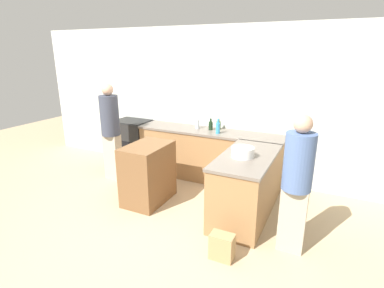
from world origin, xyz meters
TOP-DOWN VIEW (x-y plane):
  - ground_plane at (0.00, 0.00)m, footprint 14.00×14.00m
  - wall_back at (0.00, 2.11)m, footprint 8.00×0.06m
  - counter_back at (0.00, 1.78)m, footprint 2.64×0.61m
  - counter_peninsula at (0.98, 0.79)m, footprint 0.69×1.44m
  - range_oven at (-1.70, 1.78)m, footprint 0.74×0.59m
  - island_table at (-0.51, 0.58)m, footprint 0.54×0.82m
  - mixing_bowl at (0.93, 0.70)m, footprint 0.30×0.30m
  - dish_soap_bottle at (0.21, 1.66)m, footprint 0.07×0.07m
  - olive_oil_bottle at (0.11, 1.93)m, footprint 0.08×0.08m
  - vinegar_bottle_clear at (-0.25, 1.82)m, footprint 0.07×0.07m
  - wine_bottle_dark at (0.00, 1.84)m, footprint 0.07×0.07m
  - person_by_range at (-1.59, 1.03)m, footprint 0.33×0.33m
  - person_at_peninsula at (1.68, 0.29)m, footprint 0.33×0.33m
  - paper_bag at (1.01, -0.23)m, footprint 0.27×0.17m

SIDE VIEW (x-z plane):
  - ground_plane at x=0.00m, z-range 0.00..0.00m
  - paper_bag at x=1.01m, z-range 0.00..0.31m
  - island_table at x=-0.51m, z-range 0.00..0.92m
  - counter_back at x=0.00m, z-range 0.00..0.92m
  - counter_peninsula at x=0.98m, z-range 0.00..0.92m
  - range_oven at x=-1.70m, z-range 0.00..0.93m
  - person_at_peninsula at x=1.68m, z-range 0.07..1.71m
  - person_by_range at x=-1.59m, z-range 0.08..1.81m
  - mixing_bowl at x=0.93m, z-range 0.92..1.05m
  - olive_oil_bottle at x=0.11m, z-range 0.90..1.10m
  - wine_bottle_dark at x=0.00m, z-range 0.90..1.10m
  - vinegar_bottle_clear at x=-0.25m, z-range 0.89..1.12m
  - dish_soap_bottle at x=0.21m, z-range 0.89..1.15m
  - wall_back at x=0.00m, z-range 0.00..2.70m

